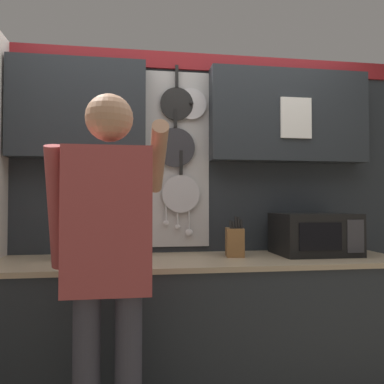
# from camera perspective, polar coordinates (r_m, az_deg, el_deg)

# --- Properties ---
(base_cabinet_counter) EXTENTS (2.51, 0.67, 0.91)m
(base_cabinet_counter) POSITION_cam_1_polar(r_m,az_deg,el_deg) (2.47, 1.77, -20.62)
(base_cabinet_counter) COLOR #23282D
(base_cabinet_counter) RESTS_ON ground_plane
(back_wall_unit) EXTENTS (3.08, 0.22, 2.32)m
(back_wall_unit) POSITION_cam_1_polar(r_m,az_deg,el_deg) (2.65, 0.83, 3.28)
(back_wall_unit) COLOR #23282D
(back_wall_unit) RESTS_ON ground_plane
(microwave) EXTENTS (0.51, 0.40, 0.27)m
(microwave) POSITION_cam_1_polar(r_m,az_deg,el_deg) (2.65, 18.13, -6.10)
(microwave) COLOR black
(microwave) RESTS_ON base_cabinet_counter
(knife_block) EXTENTS (0.13, 0.16, 0.26)m
(knife_block) POSITION_cam_1_polar(r_m,az_deg,el_deg) (2.46, 6.52, -7.54)
(knife_block) COLOR brown
(knife_block) RESTS_ON base_cabinet_counter
(utensil_crock) EXTENTS (0.13, 0.13, 0.36)m
(utensil_crock) POSITION_cam_1_polar(r_m,az_deg,el_deg) (2.42, -18.90, -7.61)
(utensil_crock) COLOR white
(utensil_crock) RESTS_ON base_cabinet_counter
(person) EXTENTS (0.54, 0.64, 1.74)m
(person) POSITION_cam_1_polar(r_m,az_deg,el_deg) (1.73, -12.59, -8.59)
(person) COLOR #383842
(person) RESTS_ON ground_plane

